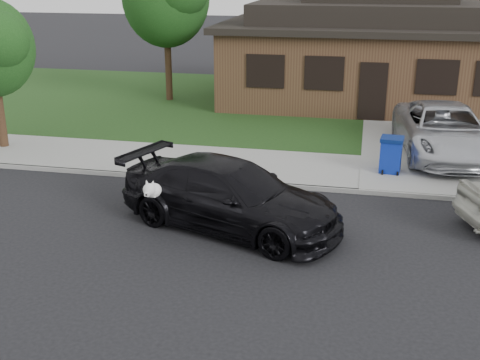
# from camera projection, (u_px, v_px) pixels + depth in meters

# --- Properties ---
(ground) EXTENTS (120.00, 120.00, 0.00)m
(ground) POSITION_uv_depth(u_px,v_px,m) (180.00, 237.00, 13.10)
(ground) COLOR black
(ground) RESTS_ON ground
(sidewalk) EXTENTS (60.00, 3.00, 0.12)m
(sidewalk) POSITION_uv_depth(u_px,v_px,m) (230.00, 164.00, 17.68)
(sidewalk) COLOR gray
(sidewalk) RESTS_ON ground
(curb) EXTENTS (60.00, 0.12, 0.12)m
(curb) POSITION_uv_depth(u_px,v_px,m) (218.00, 181.00, 16.30)
(curb) COLOR gray
(curb) RESTS_ON ground
(lawn) EXTENTS (60.00, 13.00, 0.13)m
(lawn) POSITION_uv_depth(u_px,v_px,m) (273.00, 106.00, 25.05)
(lawn) COLOR #193814
(lawn) RESTS_ON ground
(driveway) EXTENTS (4.50, 13.00, 0.14)m
(driveway) POSITION_uv_depth(u_px,v_px,m) (428.00, 132.00, 21.12)
(driveway) COLOR gray
(driveway) RESTS_ON ground
(sedan) EXTENTS (5.60, 3.73, 1.51)m
(sedan) POSITION_uv_depth(u_px,v_px,m) (230.00, 195.00, 13.37)
(sedan) COLOR black
(sedan) RESTS_ON ground
(minivan) EXTENTS (3.02, 5.64, 1.50)m
(minivan) POSITION_uv_depth(u_px,v_px,m) (444.00, 131.00, 18.10)
(minivan) COLOR silver
(minivan) RESTS_ON driveway
(recycling_bin) EXTENTS (0.68, 0.69, 1.01)m
(recycling_bin) POSITION_uv_depth(u_px,v_px,m) (391.00, 155.00, 16.66)
(recycling_bin) COLOR #0E289D
(recycling_bin) RESTS_ON sidewalk
(house) EXTENTS (12.60, 8.60, 4.65)m
(house) POSITION_uv_depth(u_px,v_px,m) (374.00, 52.00, 25.41)
(house) COLOR #422B1C
(house) RESTS_ON ground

